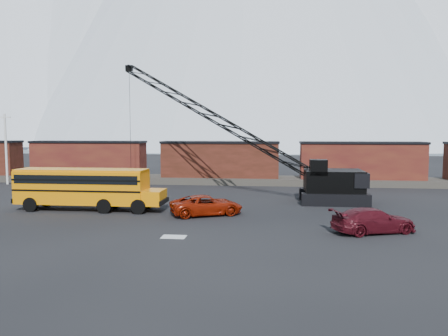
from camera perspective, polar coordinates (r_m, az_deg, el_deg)
The scene contains 12 objects.
ground at distance 29.63m, azimuth -5.76°, elevation -7.07°, with size 160.00×160.00×0.00m, color black.
mountain_ridge at distance 322.85m, azimuth 6.73°, elevation 20.49°, with size 800.00×340.00×240.00m.
gravel_berm at distance 51.02m, azimuth -0.50°, elevation -1.56°, with size 120.00×5.00×0.70m, color #454039.
boxcar_west_near at distance 55.10m, azimuth -17.25°, elevation 1.22°, with size 13.70×3.10×4.17m.
boxcar_mid at distance 50.80m, azimuth -0.50°, elevation 1.14°, with size 13.70×3.10×4.17m.
boxcar_east_near at distance 51.36m, azimuth 17.52°, elevation 0.95°, with size 13.70×3.10×4.17m.
utility_pole at distance 55.33m, azimuth -26.59°, elevation 2.37°, with size 1.40×0.24×8.00m.
snow_patch at distance 25.72m, azimuth -6.58°, elevation -8.92°, with size 1.40×0.90×0.02m, color silver.
school_bus at distance 35.25m, azimuth -17.51°, elevation -2.38°, with size 11.65×2.65×3.19m.
red_pickup at distance 31.86m, azimuth -2.29°, elevation -4.86°, with size 2.42×5.25×1.46m, color maroon.
maroon_suv at distance 27.94m, azimuth 18.93°, elevation -6.50°, with size 2.08×5.11×1.48m, color #470C15.
crawler_crane at distance 41.67m, azimuth -1.49°, elevation 6.71°, with size 23.42×9.87×13.10m.
Camera 1 is at (6.22, -28.30, 6.18)m, focal length 35.00 mm.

